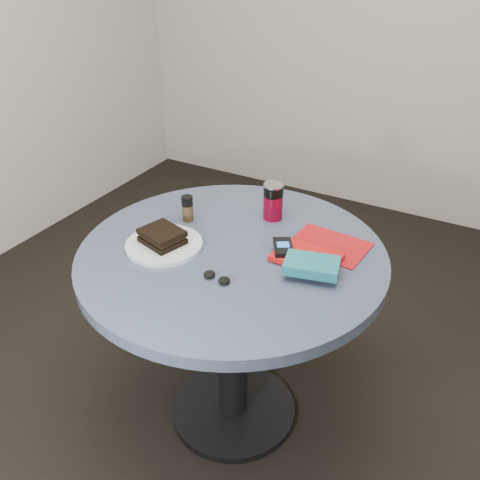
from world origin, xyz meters
The scene contains 11 objects.
ground centered at (0.00, 0.00, 0.00)m, with size 4.00×4.00×0.00m, color black.
table centered at (0.00, 0.00, 0.59)m, with size 1.00×1.00×0.75m.
plate centered at (-0.21, -0.09, 0.76)m, with size 0.25×0.25×0.02m, color silver.
sandwich centered at (-0.21, -0.09, 0.79)m, with size 0.16×0.14×0.05m.
soda_can centered at (0.02, 0.26, 0.82)m, with size 0.09×0.09×0.13m.
pepper_grinder centered at (-0.24, 0.10, 0.80)m, with size 0.04×0.04×0.09m.
magazine centered at (0.26, 0.18, 0.75)m, with size 0.24×0.18×0.00m, color #9D0E13.
red_book centered at (0.23, 0.06, 0.76)m, with size 0.20×0.14×0.02m, color #B20E10.
novel centered at (0.28, -0.01, 0.79)m, with size 0.16×0.10×0.03m, color #16616D.
mp3_player centered at (0.15, 0.06, 0.78)m, with size 0.10×0.12×0.02m.
headphones centered at (0.04, -0.16, 0.76)m, with size 0.09×0.05×0.02m.
Camera 1 is at (0.73, -1.26, 1.67)m, focal length 40.00 mm.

